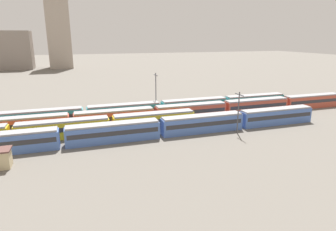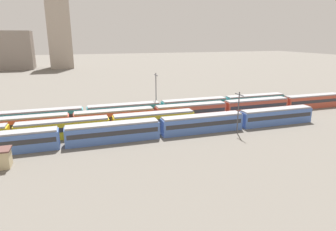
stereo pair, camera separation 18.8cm
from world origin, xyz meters
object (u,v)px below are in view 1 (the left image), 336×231
(catenary_pole_0, at_px, (238,110))
(catenary_pole_1, at_px, (156,91))
(train_track_2, at_px, (225,108))
(train_track_1, at_px, (64,129))
(train_track_3, at_px, (161,108))
(train_track_0, at_px, (160,127))

(catenary_pole_0, relative_size, catenary_pole_1, 0.82)
(train_track_2, height_order, catenary_pole_0, catenary_pole_0)
(train_track_1, relative_size, train_track_3, 0.75)
(catenary_pole_0, xyz_separation_m, catenary_pole_1, (-11.88, 21.29, 0.97))
(train_track_1, distance_m, catenary_pole_1, 26.87)
(train_track_0, bearing_deg, catenary_pole_0, -10.22)
(train_track_2, distance_m, catenary_pole_1, 18.51)
(catenary_pole_1, bearing_deg, train_track_0, -103.46)
(train_track_0, relative_size, catenary_pole_1, 6.94)
(train_track_0, relative_size, train_track_3, 1.00)
(train_track_2, bearing_deg, catenary_pole_0, -108.02)
(train_track_3, height_order, catenary_pole_1, catenary_pole_1)
(train_track_0, height_order, train_track_3, same)
(train_track_1, bearing_deg, catenary_pole_0, -13.10)
(train_track_2, height_order, catenary_pole_1, catenary_pole_1)
(catenary_pole_0, height_order, catenary_pole_1, catenary_pole_1)
(train_track_2, bearing_deg, catenary_pole_1, 153.86)
(train_track_1, bearing_deg, catenary_pole_1, 29.69)
(catenary_pole_1, bearing_deg, catenary_pole_0, -60.84)
(catenary_pole_1, bearing_deg, train_track_3, -81.24)
(train_track_1, relative_size, catenary_pole_0, 6.29)
(train_track_1, relative_size, train_track_2, 0.50)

